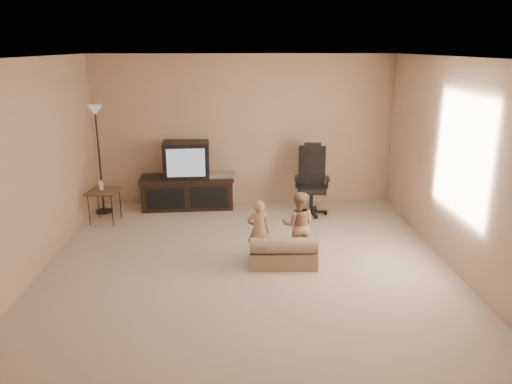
% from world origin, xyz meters
% --- Properties ---
extents(floor, '(5.50, 5.50, 0.00)m').
position_xyz_m(floor, '(0.00, 0.00, 0.00)').
color(floor, '#B4A38F').
rests_on(floor, ground).
extents(room_shell, '(5.50, 5.50, 5.50)m').
position_xyz_m(room_shell, '(0.00, 0.00, 1.52)').
color(room_shell, silver).
rests_on(room_shell, floor).
extents(tv_stand, '(1.58, 0.66, 1.11)m').
position_xyz_m(tv_stand, '(-0.94, 2.49, 0.46)').
color(tv_stand, black).
rests_on(tv_stand, floor).
extents(office_chair, '(0.58, 0.61, 1.13)m').
position_xyz_m(office_chair, '(1.08, 2.10, 0.41)').
color(office_chair, black).
rests_on(office_chair, floor).
extents(side_table, '(0.50, 0.50, 0.67)m').
position_xyz_m(side_table, '(-2.15, 1.82, 0.48)').
color(side_table, brown).
rests_on(side_table, floor).
extents(floor_lamp, '(0.27, 0.27, 1.74)m').
position_xyz_m(floor_lamp, '(-2.30, 2.29, 1.27)').
color(floor_lamp, black).
rests_on(floor_lamp, floor).
extents(child_sofa, '(0.84, 0.50, 0.41)m').
position_xyz_m(child_sofa, '(0.44, 0.10, 0.16)').
color(child_sofa, tan).
rests_on(child_sofa, floor).
extents(toddler_left, '(0.31, 0.24, 0.80)m').
position_xyz_m(toddler_left, '(0.15, 0.27, 0.40)').
color(toddler_left, tan).
rests_on(toddler_left, floor).
extents(toddler_right, '(0.45, 0.28, 0.87)m').
position_xyz_m(toddler_right, '(0.66, 0.37, 0.44)').
color(toddler_right, tan).
rests_on(toddler_right, floor).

